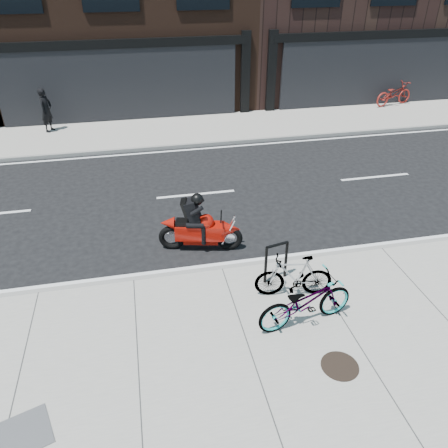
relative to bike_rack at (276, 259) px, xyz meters
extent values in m
plane|color=black|center=(-1.06, 2.60, -0.69)|extent=(120.00, 120.00, 0.00)
cube|color=gray|center=(-1.06, -2.40, -0.62)|extent=(60.00, 6.00, 0.13)
cube|color=gray|center=(-1.06, 10.35, -0.62)|extent=(60.00, 3.50, 0.13)
cylinder|color=black|center=(-0.25, -0.05, -0.10)|extent=(0.06, 0.06, 0.91)
cylinder|color=black|center=(0.25, 0.05, -0.10)|extent=(0.06, 0.06, 0.91)
cylinder|color=black|center=(0.00, 0.00, 0.36)|extent=(0.50, 0.17, 0.06)
imported|color=gray|center=(0.14, -1.39, -0.04)|extent=(2.05, 1.00, 1.03)
imported|color=gray|center=(0.20, -0.57, -0.07)|extent=(1.67, 0.72, 0.97)
torus|color=black|center=(-0.69, 1.54, -0.37)|extent=(0.67, 0.28, 0.66)
torus|color=black|center=(-2.07, 1.85, -0.37)|extent=(0.67, 0.28, 0.66)
cube|color=#960F06|center=(-1.39, 1.70, -0.17)|extent=(1.25, 0.64, 0.38)
cone|color=#960F06|center=(-0.65, 1.53, -0.11)|extent=(0.54, 0.53, 0.44)
sphere|color=#960F06|center=(-1.25, 1.66, 0.09)|extent=(0.40, 0.40, 0.40)
cube|color=black|center=(-1.68, 1.76, 0.07)|extent=(0.60, 0.39, 0.12)
cylinder|color=silver|center=(-1.89, 1.99, -0.39)|extent=(0.55, 0.21, 0.09)
cube|color=black|center=(-1.55, 1.73, 0.41)|extent=(0.46, 0.44, 0.59)
cube|color=black|center=(-1.70, 1.77, 0.49)|extent=(0.29, 0.34, 0.40)
sphere|color=black|center=(-1.43, 1.70, 0.71)|extent=(0.29, 0.29, 0.29)
imported|color=black|center=(-6.08, 11.16, 0.31)|extent=(0.63, 0.74, 1.73)
imported|color=maroon|center=(9.57, 11.60, -0.02)|extent=(2.16, 1.19, 1.08)
cylinder|color=black|center=(0.38, -2.55, -0.55)|extent=(0.87, 0.87, 0.02)
cube|color=#454547|center=(-4.79, -2.75, -0.55)|extent=(0.95, 0.95, 0.02)
camera|label=1|loc=(-2.67, -7.21, 5.54)|focal=35.00mm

